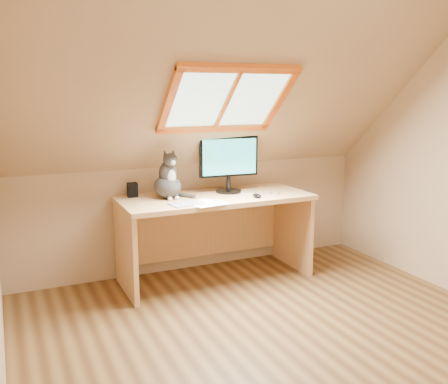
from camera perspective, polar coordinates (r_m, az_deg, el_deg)
ground at (r=3.52m, az=7.75°, el=-17.19°), size 3.50×3.50×0.00m
room_shell at (r=3.03m, az=9.41°, el=6.54°), size 3.52×3.52×2.41m
desk at (r=4.55m, az=-1.39°, el=-3.10°), size 1.70×0.74×0.77m
monitor at (r=4.52m, az=0.55°, el=3.62°), size 0.56×0.23×0.51m
cat at (r=4.32m, az=-6.43°, el=1.30°), size 0.27×0.31×0.43m
desk_speaker at (r=4.44m, az=-10.42°, el=0.24°), size 0.09×0.09×0.12m
graphics_tablet at (r=4.09m, az=-4.32°, el=-1.36°), size 0.28×0.21×0.01m
mouse at (r=4.35m, az=3.80°, el=-0.43°), size 0.06×0.11×0.03m
papers at (r=4.14m, az=-1.46°, el=-1.21°), size 0.35×0.30×0.01m
cables at (r=4.49m, az=4.02°, el=-0.23°), size 0.51×0.26×0.01m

